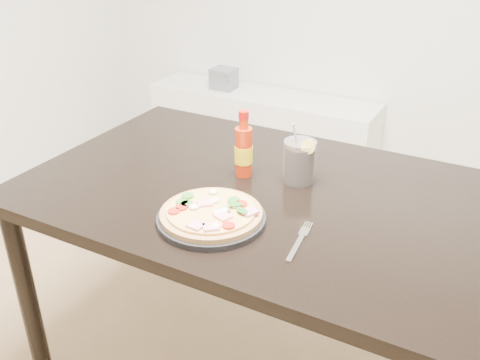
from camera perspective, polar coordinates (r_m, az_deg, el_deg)
The scene contains 8 objects.
dining_table at distance 1.64m, azimuth 2.00°, elevation -3.39°, with size 1.40×0.90×0.75m.
plate at distance 1.43m, azimuth -3.07°, elevation -4.13°, with size 0.29×0.29×0.02m, color black.
pizza at distance 1.42m, azimuth -3.06°, elevation -3.47°, with size 0.27×0.27×0.03m.
hot_sauce_bottle at distance 1.63m, azimuth 0.39°, elevation 3.19°, with size 0.07×0.07×0.21m.
cola_cup at distance 1.62m, azimuth 6.35°, elevation 1.91°, with size 0.10×0.10×0.19m.
fork at distance 1.36m, azimuth 6.42°, elevation -6.35°, with size 0.04×0.19×0.00m.
media_console at distance 3.31m, azimuth 2.27°, elevation 5.06°, with size 1.40×0.34×0.50m, color white.
cd_stack at distance 3.30m, azimuth -1.75°, elevation 10.76°, with size 0.14×0.12×0.13m.
Camera 1 is at (0.54, -0.69, 1.50)m, focal length 40.00 mm.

